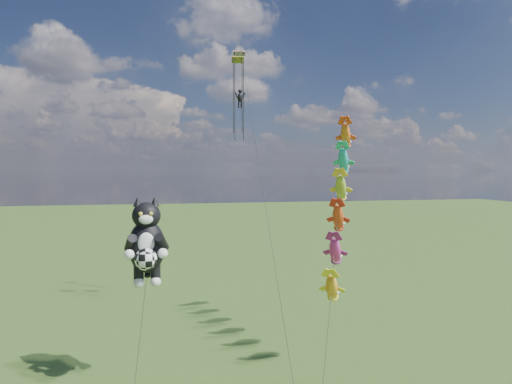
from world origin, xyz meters
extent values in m
cylinder|color=black|center=(1.98, -1.04, 3.60)|extent=(0.81, 2.63, 6.90)
ellipsoid|color=black|center=(2.36, 0.56, 8.68)|extent=(2.65, 2.36, 3.28)
ellipsoid|color=black|center=(2.36, 0.46, 10.63)|extent=(2.09, 1.98, 1.66)
cone|color=black|center=(1.85, 0.46, 11.50)|extent=(0.70, 0.70, 0.61)
cone|color=black|center=(2.88, 0.46, 11.50)|extent=(0.70, 0.70, 0.61)
ellipsoid|color=white|center=(2.36, -0.21, 10.48)|extent=(0.94, 0.64, 0.59)
ellipsoid|color=white|center=(2.36, -0.21, 8.99)|extent=(1.09, 0.64, 1.35)
sphere|color=gold|center=(2.06, -0.28, 10.81)|extent=(0.25, 0.25, 0.25)
sphere|color=gold|center=(2.67, -0.28, 10.81)|extent=(0.25, 0.25, 0.25)
sphere|color=white|center=(1.39, -0.51, 8.43)|extent=(0.61, 0.61, 0.61)
sphere|color=white|center=(3.34, -0.51, 8.43)|extent=(0.61, 0.61, 0.61)
sphere|color=white|center=(1.85, 0.41, 6.48)|extent=(0.66, 0.66, 0.66)
sphere|color=white|center=(2.88, 0.41, 6.48)|extent=(0.66, 0.66, 0.66)
sphere|color=white|center=(2.36, -0.82, 8.17)|extent=(1.32, 1.32, 1.32)
cylinder|color=black|center=(16.09, 3.13, 9.84)|extent=(7.68, 13.88, 19.40)
ellipsoid|color=#D84419|center=(14.41, 0.08, 5.58)|extent=(1.76, 2.29, 2.39)
ellipsoid|color=#D83390|center=(15.27, 1.63, 7.75)|extent=(1.76, 2.29, 2.39)
ellipsoid|color=orange|center=(16.12, 3.18, 9.92)|extent=(1.76, 2.29, 2.39)
ellipsoid|color=green|center=(16.98, 4.74, 12.09)|extent=(1.76, 2.29, 2.39)
ellipsoid|color=#1992BF|center=(17.84, 6.29, 14.26)|extent=(1.76, 2.29, 2.39)
ellipsoid|color=orange|center=(18.69, 7.84, 16.43)|extent=(1.76, 2.29, 2.39)
cylinder|color=black|center=(10.89, 6.44, 13.18)|extent=(0.51, 17.09, 26.07)
cube|color=#139D1A|center=(10.00, 11.88, 23.39)|extent=(1.16, 0.64, 0.59)
cylinder|color=black|center=(9.61, 11.88, 19.98)|extent=(0.08, 0.08, 6.82)
cylinder|color=black|center=(10.39, 11.88, 19.98)|extent=(0.08, 0.08, 6.82)
cube|color=blue|center=(10.65, 14.97, 24.80)|extent=(1.24, 0.58, 0.51)
cylinder|color=black|center=(10.23, 14.97, 20.50)|extent=(0.08, 0.08, 8.59)
cylinder|color=black|center=(11.07, 14.97, 20.50)|extent=(0.08, 0.08, 8.59)
camera|label=1|loc=(3.61, -26.63, 13.39)|focal=30.00mm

